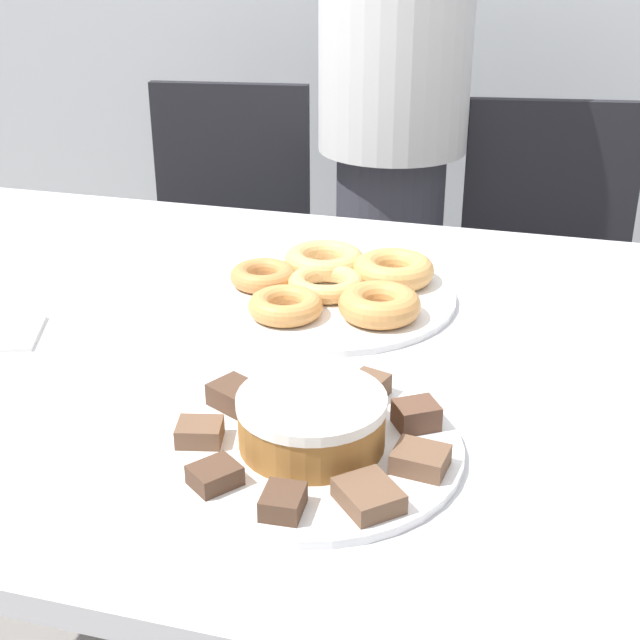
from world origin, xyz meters
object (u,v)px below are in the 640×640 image
Objects in this scene: person_standing at (393,122)px; office_chair_right at (546,319)px; office_chair_left at (224,284)px; plate_cake at (312,448)px; plate_donuts at (326,296)px; frosted_cake at (312,420)px.

office_chair_right is at bearing -10.39° from person_standing.
person_standing is 0.58m from office_chair_left.
plate_cake is (0.56, -1.16, 0.34)m from office_chair_left.
frosted_cake is at bearing -77.00° from plate_donuts.
plate_cake is at bearing 0.00° from frosted_cake.
frosted_cake reaches higher than plate_donuts.
office_chair_right is 5.74× the size of frosted_cake.
office_chair_left and office_chair_right have the same top height.
plate_donuts is 0.41m from frosted_cake.
office_chair_right is at bearing -8.39° from office_chair_left.
person_standing reaches higher than office_chair_left.
person_standing is at bearing 94.61° from plate_donuts.
person_standing reaches higher than plate_donuts.
plate_cake is 0.84× the size of plate_donuts.
plate_donuts is at bearing -85.39° from person_standing.
plate_donuts is (0.47, -0.76, 0.34)m from office_chair_left.
plate_cake is at bearing -82.65° from person_standing.
office_chair_left is 1.34m from frosted_cake.
frosted_cake reaches higher than plate_cake.
plate_donuts is (-0.09, 0.40, 0.00)m from plate_cake.
plate_cake is 0.41m from plate_donuts.
office_chair_right reaches higher than plate_cake.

